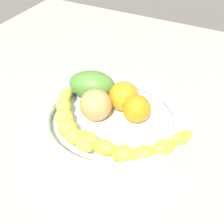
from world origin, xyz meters
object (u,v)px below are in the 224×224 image
at_px(banana_draped_right, 134,148).
at_px(orange_front, 123,96).
at_px(peach_blush, 95,105).
at_px(mango_green, 92,85).
at_px(fruit_bowl, 112,120).
at_px(orange_mid_left, 137,109).
at_px(banana_draped_left, 68,121).

xyz_separation_m(banana_draped_right, orange_front, (0.09, -0.13, 0.00)).
relative_size(peach_blush, mango_green, 0.64).
bearing_deg(fruit_bowl, orange_front, -89.48).
bearing_deg(peach_blush, orange_front, -123.62).
bearing_deg(orange_mid_left, orange_front, -29.59).
bearing_deg(orange_front, banana_draped_right, 122.65).
distance_m(banana_draped_left, orange_mid_left, 0.15).
xyz_separation_m(orange_mid_left, peach_blush, (0.08, 0.03, 0.00)).
xyz_separation_m(banana_draped_right, mango_green, (0.17, -0.14, 0.00)).
distance_m(banana_draped_right, orange_front, 0.16).
bearing_deg(mango_green, banana_draped_left, 98.12).
xyz_separation_m(banana_draped_left, banana_draped_right, (-0.15, 0.01, 0.00)).
bearing_deg(mango_green, orange_front, 175.20).
relative_size(fruit_bowl, mango_green, 3.00).
bearing_deg(orange_front, fruit_bowl, 90.52).
xyz_separation_m(fruit_bowl, peach_blush, (0.04, 0.00, 0.03)).
relative_size(banana_draped_right, orange_mid_left, 3.35).
bearing_deg(orange_mid_left, banana_draped_right, 111.43).
distance_m(banana_draped_right, peach_blush, 0.14).
distance_m(orange_mid_left, mango_green, 0.13).
distance_m(fruit_bowl, peach_blush, 0.05).
bearing_deg(mango_green, banana_draped_right, 140.57).
bearing_deg(orange_front, banana_draped_left, 61.23).
xyz_separation_m(orange_front, peach_blush, (0.04, 0.06, 0.00)).
relative_size(banana_draped_left, mango_green, 1.45).
distance_m(peach_blush, mango_green, 0.08).
xyz_separation_m(banana_draped_left, orange_front, (-0.07, -0.12, 0.00)).
bearing_deg(peach_blush, orange_mid_left, -157.17).
bearing_deg(banana_draped_left, mango_green, -81.88).
bearing_deg(banana_draped_left, fruit_bowl, -136.27).
distance_m(orange_front, mango_green, 0.09).
xyz_separation_m(banana_draped_right, peach_blush, (0.12, -0.07, 0.00)).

